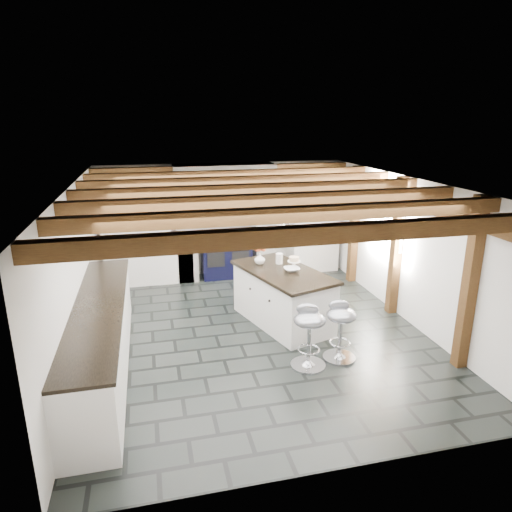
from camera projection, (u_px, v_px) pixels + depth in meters
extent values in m
plane|color=black|center=(256.00, 331.00, 7.08)|extent=(6.00, 6.00, 0.00)
plane|color=silver|center=(223.00, 218.00, 9.53)|extent=(5.00, 0.00, 5.00)
plane|color=silver|center=(77.00, 274.00, 6.19)|extent=(0.00, 6.00, 6.00)
plane|color=silver|center=(407.00, 250.00, 7.30)|extent=(0.00, 6.00, 6.00)
plane|color=white|center=(256.00, 183.00, 6.40)|extent=(6.00, 6.00, 0.00)
cube|color=white|center=(186.00, 233.00, 9.14)|extent=(0.40, 0.60, 1.90)
cube|color=white|center=(263.00, 229.00, 9.49)|extent=(0.40, 0.60, 1.90)
cube|color=#573A19|center=(224.00, 180.00, 9.01)|extent=(2.10, 0.65, 0.18)
cube|color=white|center=(224.00, 172.00, 8.96)|extent=(2.00, 0.60, 0.31)
cube|color=black|center=(227.00, 179.00, 8.69)|extent=(1.00, 0.03, 0.22)
cube|color=silver|center=(227.00, 179.00, 8.68)|extent=(0.90, 0.01, 0.14)
cube|color=white|center=(137.00, 234.00, 8.91)|extent=(1.30, 0.58, 2.00)
cube|color=white|center=(313.00, 224.00, 9.72)|extent=(1.00, 0.58, 2.00)
cube|color=white|center=(101.00, 339.00, 5.91)|extent=(0.60, 3.80, 0.88)
cube|color=black|center=(98.00, 306.00, 5.77)|extent=(0.64, 3.80, 0.04)
cube|color=white|center=(175.00, 258.00, 9.23)|extent=(0.70, 0.60, 0.88)
cube|color=black|center=(173.00, 237.00, 9.09)|extent=(0.74, 0.64, 0.04)
cube|color=#573A19|center=(408.00, 201.00, 7.04)|extent=(0.15, 5.80, 0.14)
plane|color=white|center=(390.00, 218.00, 7.73)|extent=(0.00, 0.90, 0.90)
cube|color=#573A19|center=(324.00, 234.00, 4.01)|extent=(5.00, 0.16, 0.16)
cube|color=#573A19|center=(293.00, 214.00, 4.82)|extent=(5.00, 0.16, 0.16)
cube|color=#573A19|center=(272.00, 200.00, 5.63)|extent=(5.00, 0.16, 0.16)
cube|color=#573A19|center=(256.00, 190.00, 6.43)|extent=(5.00, 0.16, 0.16)
cube|color=#573A19|center=(243.00, 181.00, 7.24)|extent=(5.00, 0.16, 0.16)
cube|color=#573A19|center=(233.00, 175.00, 8.04)|extent=(5.00, 0.16, 0.16)
cube|color=#573A19|center=(225.00, 169.00, 8.85)|extent=(5.00, 0.16, 0.16)
cube|color=#573A19|center=(470.00, 285.00, 5.79)|extent=(0.15, 0.15, 2.30)
cube|color=#573A19|center=(396.00, 247.00, 7.47)|extent=(0.15, 0.15, 2.30)
cube|color=#573A19|center=(354.00, 225.00, 8.95)|extent=(0.15, 0.15, 2.30)
cylinder|color=black|center=(287.00, 208.00, 6.57)|extent=(0.01, 0.01, 0.56)
cylinder|color=white|center=(286.00, 231.00, 6.66)|extent=(0.09, 0.09, 0.22)
cylinder|color=black|center=(284.00, 204.00, 6.86)|extent=(0.01, 0.01, 0.56)
cylinder|color=white|center=(284.00, 226.00, 6.95)|extent=(0.09, 0.09, 0.22)
cylinder|color=black|center=(282.00, 201.00, 7.15)|extent=(0.01, 0.01, 0.56)
cylinder|color=white|center=(281.00, 221.00, 7.24)|extent=(0.09, 0.09, 0.22)
cube|color=black|center=(226.00, 255.00, 9.44)|extent=(1.00, 0.60, 0.90)
ellipsoid|color=silver|center=(213.00, 233.00, 9.24)|extent=(0.28, 0.28, 0.11)
ellipsoid|color=silver|center=(237.00, 232.00, 9.36)|extent=(0.28, 0.28, 0.11)
cylinder|color=silver|center=(228.00, 242.00, 9.03)|extent=(0.95, 0.03, 0.03)
cube|color=black|center=(216.00, 260.00, 9.11)|extent=(0.35, 0.02, 0.30)
cube|color=black|center=(241.00, 258.00, 9.22)|extent=(0.35, 0.02, 0.30)
cube|color=white|center=(283.00, 298.00, 7.28)|extent=(1.33, 1.89, 0.84)
cube|color=black|center=(283.00, 272.00, 7.15)|extent=(1.43, 1.98, 0.05)
imported|color=white|center=(260.00, 259.00, 7.43)|extent=(0.22, 0.22, 0.18)
ellipsoid|color=#D3491D|center=(260.00, 250.00, 7.39)|extent=(0.19, 0.19, 0.11)
cylinder|color=white|center=(279.00, 259.00, 7.46)|extent=(0.11, 0.11, 0.17)
imported|color=white|center=(292.00, 269.00, 7.10)|extent=(0.31, 0.31, 0.06)
cylinder|color=white|center=(294.00, 265.00, 7.28)|extent=(0.05, 0.05, 0.10)
cylinder|color=white|center=(294.00, 261.00, 7.27)|extent=(0.21, 0.21, 0.01)
cylinder|color=#CCAE89|center=(294.00, 259.00, 7.25)|extent=(0.16, 0.16, 0.07)
cylinder|color=silver|center=(339.00, 357.00, 6.29)|extent=(0.45, 0.45, 0.03)
cone|color=silver|center=(339.00, 354.00, 6.27)|extent=(0.20, 0.20, 0.08)
cylinder|color=silver|center=(340.00, 336.00, 6.19)|extent=(0.05, 0.05, 0.56)
torus|color=silver|center=(340.00, 343.00, 6.22)|extent=(0.29, 0.29, 0.02)
ellipsoid|color=gray|center=(342.00, 315.00, 6.10)|extent=(0.49, 0.49, 0.18)
ellipsoid|color=gray|center=(341.00, 305.00, 6.17)|extent=(0.30, 0.18, 0.16)
cylinder|color=silver|center=(308.00, 365.00, 6.09)|extent=(0.47, 0.47, 0.03)
cone|color=silver|center=(308.00, 362.00, 6.08)|extent=(0.21, 0.21, 0.08)
cylinder|color=silver|center=(309.00, 343.00, 5.99)|extent=(0.05, 0.05, 0.58)
torus|color=silver|center=(309.00, 349.00, 6.02)|extent=(0.30, 0.30, 0.02)
ellipsoid|color=gray|center=(310.00, 320.00, 5.90)|extent=(0.54, 0.54, 0.19)
ellipsoid|color=gray|center=(310.00, 309.00, 5.97)|extent=(0.32, 0.21, 0.16)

